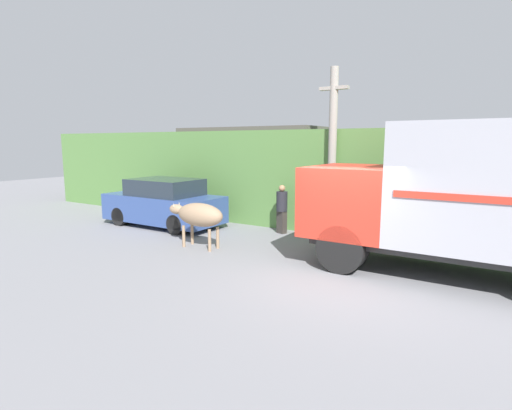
% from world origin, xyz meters
% --- Properties ---
extents(ground_plane, '(60.00, 60.00, 0.00)m').
position_xyz_m(ground_plane, '(0.00, 0.00, 0.00)').
color(ground_plane, gray).
extents(hillside_embankment, '(32.00, 6.60, 3.40)m').
position_xyz_m(hillside_embankment, '(0.00, 7.14, 1.70)').
color(hillside_embankment, '#568442').
rests_on(hillside_embankment, ground_plane).
extents(building_backdrop, '(5.74, 2.70, 3.55)m').
position_xyz_m(building_backdrop, '(-5.57, 5.37, 1.79)').
color(building_backdrop, '#C6B793').
rests_on(building_backdrop, ground_plane).
extents(cargo_truck, '(6.76, 2.53, 3.41)m').
position_xyz_m(cargo_truck, '(2.42, 1.49, 1.86)').
color(cargo_truck, '#2D2D2D').
rests_on(cargo_truck, ground_plane).
extents(brown_cow, '(1.90, 0.67, 1.29)m').
position_xyz_m(brown_cow, '(-4.32, 0.45, 0.94)').
color(brown_cow, '#9E7F60').
rests_on(brown_cow, ground_plane).
extents(parked_suv, '(4.41, 1.90, 1.70)m').
position_xyz_m(parked_suv, '(-7.36, 2.11, 0.82)').
color(parked_suv, '#334C8C').
rests_on(parked_suv, ground_plane).
extents(pedestrian_on_hill, '(0.47, 0.47, 1.60)m').
position_xyz_m(pedestrian_on_hill, '(-3.18, 3.29, 0.87)').
color(pedestrian_on_hill, '#38332D').
rests_on(pedestrian_on_hill, ground_plane).
extents(utility_pole, '(0.90, 0.25, 5.23)m').
position_xyz_m(utility_pole, '(-1.63, 3.66, 2.72)').
color(utility_pole, '#9E998E').
rests_on(utility_pole, ground_plane).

